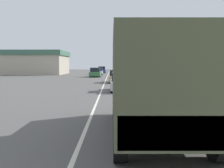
% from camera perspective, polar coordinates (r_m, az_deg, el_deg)
% --- Properties ---
extents(ground_plane, '(180.00, 180.00, 0.00)m').
position_cam_1_polar(ground_plane, '(35.15, -1.27, 0.51)').
color(ground_plane, '#565451').
extents(lane_centre_stripe, '(0.12, 120.00, 0.00)m').
position_cam_1_polar(lane_centre_stripe, '(35.15, -1.27, 0.52)').
color(lane_centre_stripe, silver).
rests_on(lane_centre_stripe, ground).
extents(sidewalk_right, '(1.80, 120.00, 0.12)m').
position_cam_1_polar(sidewalk_right, '(35.33, 6.05, 0.61)').
color(sidewalk_right, beige).
rests_on(sidewalk_right, ground).
extents(grass_strip_right, '(7.00, 120.00, 0.02)m').
position_cam_1_polar(grass_strip_right, '(36.05, 13.02, 0.51)').
color(grass_strip_right, '#56843D').
rests_on(grass_strip_right, ground).
extents(military_truck, '(2.40, 7.50, 2.87)m').
position_cam_1_polar(military_truck, '(8.33, 8.62, 0.60)').
color(military_truck, '#474C38').
rests_on(military_truck, ground).
extents(car_nearest_ahead, '(1.93, 4.25, 1.49)m').
position_cam_1_polar(car_nearest_ahead, '(22.49, 2.25, 0.30)').
color(car_nearest_ahead, '#B7BABF').
rests_on(car_nearest_ahead, ground).
extents(car_second_ahead, '(1.92, 4.89, 1.46)m').
position_cam_1_polar(car_second_ahead, '(33.26, 1.15, 1.47)').
color(car_second_ahead, tan).
rests_on(car_second_ahead, ground).
extents(car_third_ahead, '(1.83, 4.69, 1.60)m').
position_cam_1_polar(car_third_ahead, '(48.41, -3.30, 2.30)').
color(car_third_ahead, '#336B3D').
rests_on(car_third_ahead, ground).
extents(car_fourth_ahead, '(1.86, 4.18, 1.48)m').
position_cam_1_polar(car_fourth_ahead, '(58.70, -2.70, 2.54)').
color(car_fourth_ahead, silver).
rests_on(car_fourth_ahead, ground).
extents(car_farthest_ahead, '(1.87, 4.80, 1.66)m').
position_cam_1_polar(car_farthest_ahead, '(71.58, -1.94, 2.85)').
color(car_farthest_ahead, navy).
rests_on(car_farthest_ahead, ground).
extents(lamp_post, '(1.69, 0.24, 6.92)m').
position_cam_1_polar(lamp_post, '(10.44, 21.60, 15.54)').
color(lamp_post, gray).
rests_on(lamp_post, sidewalk_right).
extents(building_distant, '(15.08, 13.81, 5.11)m').
position_cam_1_polar(building_distant, '(65.33, -15.77, 4.22)').
color(building_distant, '#B2A893').
rests_on(building_distant, ground).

